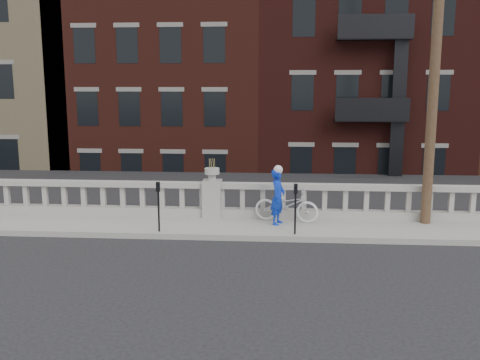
# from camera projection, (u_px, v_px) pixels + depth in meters

# --- Properties ---
(ground) EXTENTS (120.00, 120.00, 0.00)m
(ground) POSITION_uv_depth(u_px,v_px,m) (191.00, 264.00, 12.29)
(ground) COLOR black
(ground) RESTS_ON ground
(sidewalk) EXTENTS (32.00, 2.20, 0.15)m
(sidewalk) POSITION_uv_depth(u_px,v_px,m) (208.00, 227.00, 15.22)
(sidewalk) COLOR gray
(sidewalk) RESTS_ON ground
(balustrade) EXTENTS (28.00, 0.34, 1.03)m
(balustrade) POSITION_uv_depth(u_px,v_px,m) (212.00, 200.00, 16.05)
(balustrade) COLOR gray
(balustrade) RESTS_ON sidewalk
(planter_pedestal) EXTENTS (0.55, 0.55, 1.76)m
(planter_pedestal) POSITION_uv_depth(u_px,v_px,m) (212.00, 194.00, 16.02)
(planter_pedestal) COLOR gray
(planter_pedestal) RESTS_ON sidewalk
(lower_level) EXTENTS (80.00, 44.00, 20.80)m
(lower_level) POSITION_uv_depth(u_px,v_px,m) (258.00, 107.00, 34.40)
(lower_level) COLOR #605E59
(lower_level) RESTS_ON ground
(utility_pole) EXTENTS (1.60, 0.28, 10.00)m
(utility_pole) POSITION_uv_depth(u_px,v_px,m) (437.00, 41.00, 14.44)
(utility_pole) COLOR #422D1E
(utility_pole) RESTS_ON sidewalk
(parking_meter_c) EXTENTS (0.10, 0.09, 1.36)m
(parking_meter_c) POSITION_uv_depth(u_px,v_px,m) (158.00, 201.00, 14.31)
(parking_meter_c) COLOR black
(parking_meter_c) RESTS_ON sidewalk
(parking_meter_d) EXTENTS (0.10, 0.09, 1.36)m
(parking_meter_d) POSITION_uv_depth(u_px,v_px,m) (295.00, 203.00, 14.04)
(parking_meter_d) COLOR black
(parking_meter_d) RESTS_ON sidewalk
(bicycle) EXTENTS (1.95, 1.01, 0.97)m
(bicycle) POSITION_uv_depth(u_px,v_px,m) (287.00, 205.00, 15.45)
(bicycle) COLOR silver
(bicycle) RESTS_ON sidewalk
(cyclist) EXTENTS (0.54, 0.67, 1.59)m
(cyclist) POSITION_uv_depth(u_px,v_px,m) (278.00, 197.00, 15.09)
(cyclist) COLOR #0C2CB6
(cyclist) RESTS_ON sidewalk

